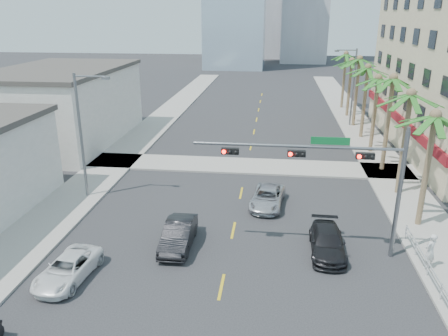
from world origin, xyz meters
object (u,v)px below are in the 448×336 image
(traffic_signal_mast, at_px, (339,169))
(pedestrian, at_px, (430,251))
(car_lane_center, at_px, (267,197))
(car_lane_right, at_px, (327,242))
(car_lane_left, at_px, (178,235))
(car_parked_far, at_px, (68,269))

(traffic_signal_mast, xyz_separation_m, pedestrian, (4.82, -1.15, -3.94))
(car_lane_center, height_order, pedestrian, pedestrian)
(car_lane_right, bearing_deg, car_lane_left, -177.60)
(pedestrian, bearing_deg, car_lane_center, -77.62)
(car_parked_far, bearing_deg, pedestrian, 15.41)
(car_lane_center, distance_m, pedestrian, 11.17)
(traffic_signal_mast, bearing_deg, car_lane_right, 179.86)
(car_parked_far, distance_m, car_lane_left, 6.24)
(traffic_signal_mast, height_order, car_lane_left, traffic_signal_mast)
(traffic_signal_mast, relative_size, car_parked_far, 2.55)
(car_lane_left, relative_size, car_lane_center, 0.98)
(traffic_signal_mast, xyz_separation_m, car_lane_right, (-0.28, 0.00, -4.40))
(pedestrian, bearing_deg, traffic_signal_mast, -51.47)
(car_lane_left, distance_m, car_lane_right, 8.47)
(car_lane_center, bearing_deg, car_lane_right, -52.90)
(car_lane_center, relative_size, car_lane_right, 1.01)
(car_parked_far, xyz_separation_m, car_lane_center, (9.80, 10.16, 0.03))
(car_parked_far, height_order, car_lane_left, car_lane_left)
(car_parked_far, distance_m, pedestrian, 18.66)
(traffic_signal_mast, height_order, pedestrian, traffic_signal_mast)
(car_lane_left, bearing_deg, car_lane_center, 50.56)
(car_parked_far, distance_m, car_lane_right, 13.95)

